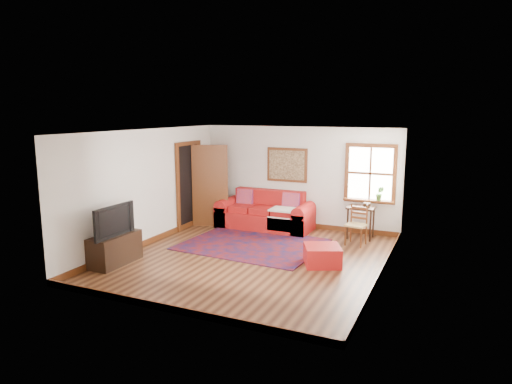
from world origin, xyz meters
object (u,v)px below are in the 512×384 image
at_px(red_leather_sofa, 266,216).
at_px(ladder_back_chair, 357,223).
at_px(red_ottoman, 322,255).
at_px(side_table, 361,212).
at_px(media_cabinet, 115,249).

height_order(red_leather_sofa, ladder_back_chair, red_leather_sofa).
bearing_deg(red_ottoman, red_leather_sofa, 109.44).
bearing_deg(ladder_back_chair, side_table, 92.81).
relative_size(red_leather_sofa, media_cabinet, 2.24).
bearing_deg(red_ottoman, ladder_back_chair, 54.60).
height_order(red_ottoman, side_table, side_table).
bearing_deg(media_cabinet, ladder_back_chair, 38.90).
bearing_deg(ladder_back_chair, media_cabinet, -141.10).
height_order(red_leather_sofa, side_table, red_leather_sofa).
xyz_separation_m(ladder_back_chair, media_cabinet, (-3.93, -3.17, -0.18)).
distance_m(red_leather_sofa, red_ottoman, 2.96).
bearing_deg(red_leather_sofa, red_ottoman, -45.78).
xyz_separation_m(red_ottoman, media_cabinet, (-3.62, -1.55, 0.10)).
relative_size(red_leather_sofa, side_table, 3.21).
bearing_deg(media_cabinet, side_table, 43.44).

